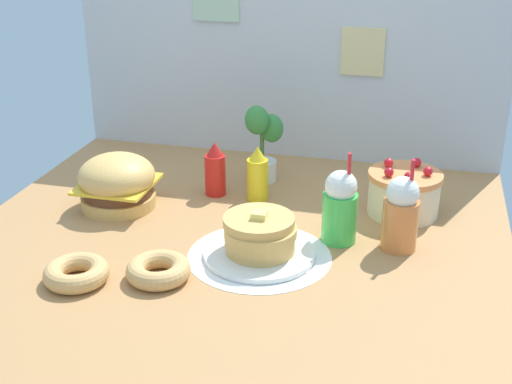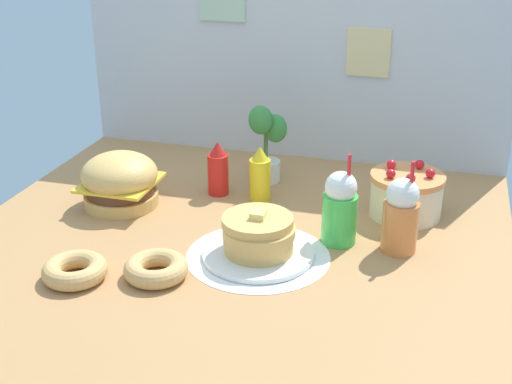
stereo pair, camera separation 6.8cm
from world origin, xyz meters
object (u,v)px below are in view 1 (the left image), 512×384
at_px(burger, 117,182).
at_px(potted_plant, 262,140).
at_px(orange_float_cup, 401,214).
at_px(donut_chocolate, 158,269).
at_px(pancake_stack, 260,239).
at_px(cream_soda_cup, 340,207).
at_px(layer_cake, 404,193).
at_px(donut_pink_glaze, 76,272).
at_px(ketchup_bottle, 215,170).
at_px(mustard_bottle, 258,175).

bearing_deg(burger, potted_plant, 39.59).
relative_size(orange_float_cup, donut_chocolate, 1.61).
relative_size(pancake_stack, cream_soda_cup, 1.13).
xyz_separation_m(pancake_stack, donut_chocolate, (-0.29, -0.23, -0.03)).
height_order(burger, potted_plant, potted_plant).
bearing_deg(layer_cake, donut_pink_glaze, -141.72).
distance_m(ketchup_bottle, donut_chocolate, 0.71).
relative_size(ketchup_bottle, donut_pink_glaze, 1.08).
distance_m(layer_cake, cream_soda_cup, 0.36).
xyz_separation_m(cream_soda_cup, donut_pink_glaze, (-0.79, -0.50, -0.10)).
bearing_deg(ketchup_bottle, potted_plant, 51.77).
relative_size(mustard_bottle, orange_float_cup, 0.67).
height_order(burger, donut_pink_glaze, burger).
distance_m(burger, pancake_stack, 0.71).
distance_m(ketchup_bottle, donut_pink_glaze, 0.83).
height_order(layer_cake, orange_float_cup, orange_float_cup).
distance_m(layer_cake, ketchup_bottle, 0.77).
xyz_separation_m(mustard_bottle, donut_pink_glaze, (-0.41, -0.79, -0.07)).
bearing_deg(donut_chocolate, orange_float_cup, 28.64).
distance_m(layer_cake, donut_pink_glaze, 1.27).
bearing_deg(donut_chocolate, mustard_bottle, 77.25).
height_order(orange_float_cup, potted_plant, potted_plant).
bearing_deg(orange_float_cup, ketchup_bottle, 158.85).
distance_m(pancake_stack, mustard_bottle, 0.49).
distance_m(donut_pink_glaze, potted_plant, 1.07).
xyz_separation_m(layer_cake, mustard_bottle, (-0.59, -0.00, 0.02)).
height_order(mustard_bottle, donut_pink_glaze, mustard_bottle).
height_order(ketchup_bottle, potted_plant, potted_plant).
relative_size(donut_pink_glaze, potted_plant, 0.61).
relative_size(burger, donut_pink_glaze, 1.43).
height_order(pancake_stack, mustard_bottle, mustard_bottle).
relative_size(mustard_bottle, donut_chocolate, 1.08).
bearing_deg(potted_plant, layer_cake, -17.56).
xyz_separation_m(donut_pink_glaze, donut_chocolate, (0.25, 0.08, 0.00)).
relative_size(mustard_bottle, potted_plant, 0.66).
bearing_deg(ketchup_bottle, pancake_stack, -57.25).
distance_m(burger, layer_cake, 1.13).
distance_m(pancake_stack, donut_pink_glaze, 0.62).
bearing_deg(donut_pink_glaze, potted_plant, 68.93).
bearing_deg(donut_pink_glaze, layer_cake, 38.28).
relative_size(donut_pink_glaze, donut_chocolate, 1.00).
height_order(pancake_stack, orange_float_cup, orange_float_cup).
distance_m(burger, ketchup_bottle, 0.40).
distance_m(cream_soda_cup, donut_pink_glaze, 0.93).
relative_size(ketchup_bottle, potted_plant, 0.66).
relative_size(pancake_stack, donut_chocolate, 1.83).
xyz_separation_m(mustard_bottle, donut_chocolate, (-0.16, -0.70, -0.07)).
bearing_deg(donut_chocolate, cream_soda_cup, 37.70).
bearing_deg(potted_plant, donut_pink_glaze, -111.07).
bearing_deg(ketchup_bottle, cream_soda_cup, -27.79).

